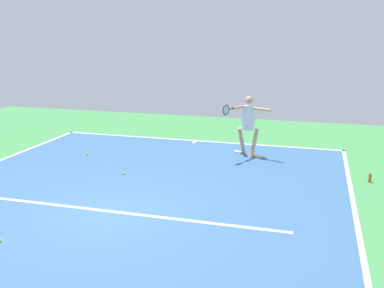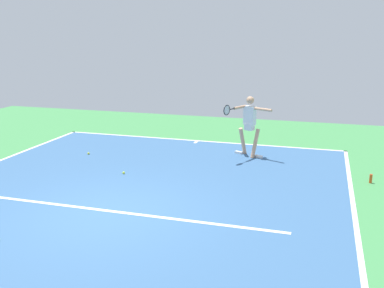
% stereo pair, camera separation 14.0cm
% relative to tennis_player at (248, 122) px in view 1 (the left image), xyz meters
% --- Properties ---
extents(ground_plane, '(21.83, 21.83, 0.00)m').
position_rel_tennis_player_xyz_m(ground_plane, '(1.95, 5.08, -1.02)').
color(ground_plane, '#428E4C').
extents(court_surface, '(9.58, 13.06, 0.00)m').
position_rel_tennis_player_xyz_m(court_surface, '(1.95, 5.08, -1.02)').
color(court_surface, '#38608E').
rests_on(court_surface, ground_plane).
extents(court_line_baseline_near, '(9.58, 0.10, 0.01)m').
position_rel_tennis_player_xyz_m(court_line_baseline_near, '(1.95, -1.40, -1.02)').
color(court_line_baseline_near, white).
rests_on(court_line_baseline_near, ground_plane).
extents(court_line_sideline_left, '(0.10, 13.06, 0.01)m').
position_rel_tennis_player_xyz_m(court_line_sideline_left, '(-2.79, 5.08, -1.02)').
color(court_line_sideline_left, white).
rests_on(court_line_sideline_left, ground_plane).
extents(court_line_service, '(7.19, 0.10, 0.01)m').
position_rel_tennis_player_xyz_m(court_line_service, '(1.95, 4.97, -1.02)').
color(court_line_service, white).
rests_on(court_line_service, ground_plane).
extents(court_line_centre_mark, '(0.10, 0.30, 0.01)m').
position_rel_tennis_player_xyz_m(court_line_centre_mark, '(1.95, -1.20, -1.02)').
color(court_line_centre_mark, white).
rests_on(court_line_centre_mark, ground_plane).
extents(tennis_player, '(1.26, 1.17, 1.78)m').
position_rel_tennis_player_xyz_m(tennis_player, '(0.00, 0.00, 0.00)').
color(tennis_player, tan).
rests_on(tennis_player, ground_plane).
extents(tennis_ball_centre_court, '(0.07, 0.07, 0.07)m').
position_rel_tennis_player_xyz_m(tennis_ball_centre_court, '(4.60, 1.21, -0.99)').
color(tennis_ball_centre_court, yellow).
rests_on(tennis_ball_centre_court, ground_plane).
extents(tennis_ball_by_baseline, '(0.07, 0.07, 0.07)m').
position_rel_tennis_player_xyz_m(tennis_ball_by_baseline, '(2.78, 2.64, -0.99)').
color(tennis_ball_by_baseline, '#C6E53D').
rests_on(tennis_ball_by_baseline, ground_plane).
extents(water_bottle, '(0.07, 0.07, 0.22)m').
position_rel_tennis_player_xyz_m(water_bottle, '(-3.26, 1.56, -0.91)').
color(water_bottle, '#D84C1E').
rests_on(water_bottle, ground_plane).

